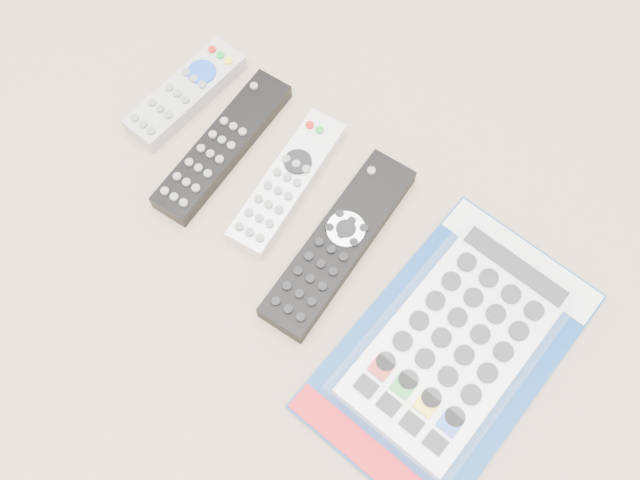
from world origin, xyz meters
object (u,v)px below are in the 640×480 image
Objects in this scene: remote_slim_black at (223,146)px; jumbo_remote_packaged at (456,343)px; remote_small_grey at (186,93)px; remote_large_black at (339,243)px; remote_silver_dvd at (287,182)px.

jumbo_remote_packaged is (0.32, -0.02, 0.01)m from remote_slim_black.
remote_large_black is (0.25, -0.03, 0.00)m from remote_small_grey.
jumbo_remote_packaged reaches higher than remote_small_grey.
remote_small_grey is 0.69× the size of remote_large_black.
remote_slim_black is 0.91× the size of remote_large_black.
remote_small_grey is 0.25m from remote_large_black.
remote_small_grey is 0.08m from remote_slim_black.
remote_silver_dvd is (0.16, -0.01, -0.00)m from remote_small_grey.
remote_silver_dvd is 0.82× the size of remote_large_black.
remote_small_grey and remote_slim_black have the same top height.
remote_small_grey and remote_large_black have the same top height.
remote_small_grey is at bearing 166.50° from remote_large_black.
remote_small_grey is at bearing 173.86° from jumbo_remote_packaged.
remote_slim_black is 0.70× the size of jumbo_remote_packaged.
jumbo_remote_packaged is at bearing -5.91° from remote_small_grey.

